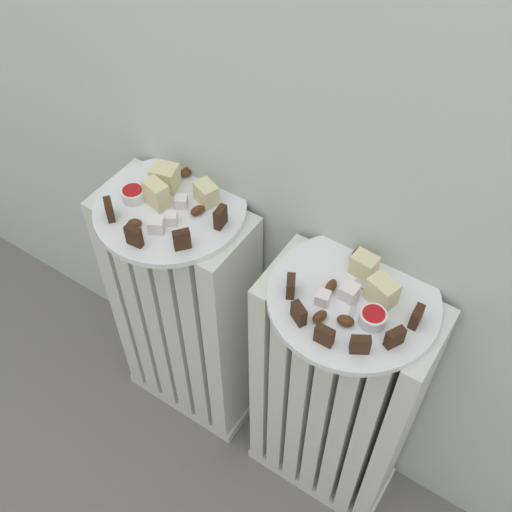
# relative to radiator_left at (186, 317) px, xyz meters

# --- Properties ---
(radiator_left) EXTENTS (0.31, 0.15, 0.65)m
(radiator_left) POSITION_rel_radiator_left_xyz_m (0.00, 0.00, 0.00)
(radiator_left) COLOR silver
(radiator_left) RESTS_ON ground_plane
(radiator_right) EXTENTS (0.31, 0.15, 0.65)m
(radiator_right) POSITION_rel_radiator_left_xyz_m (0.37, -0.00, 0.00)
(radiator_right) COLOR silver
(radiator_right) RESTS_ON ground_plane
(plate_left) EXTENTS (0.27, 0.27, 0.01)m
(plate_left) POSITION_rel_radiator_left_xyz_m (-0.00, 0.00, 0.33)
(plate_left) COLOR white
(plate_left) RESTS_ON radiator_left
(plate_right) EXTENTS (0.27, 0.27, 0.01)m
(plate_right) POSITION_rel_radiator_left_xyz_m (0.37, 0.00, 0.33)
(plate_right) COLOR white
(plate_right) RESTS_ON radiator_right
(dark_cake_slice_left_0) EXTENTS (0.03, 0.03, 0.04)m
(dark_cake_slice_left_0) POSITION_rel_radiator_left_xyz_m (-0.07, -0.08, 0.36)
(dark_cake_slice_left_0) COLOR #382114
(dark_cake_slice_left_0) RESTS_ON plate_left
(dark_cake_slice_left_1) EXTENTS (0.03, 0.01, 0.04)m
(dark_cake_slice_left_1) POSITION_rel_radiator_left_xyz_m (0.01, -0.10, 0.36)
(dark_cake_slice_left_1) COLOR #382114
(dark_cake_slice_left_1) RESTS_ON plate_left
(dark_cake_slice_left_2) EXTENTS (0.03, 0.03, 0.04)m
(dark_cake_slice_left_2) POSITION_rel_radiator_left_xyz_m (0.08, -0.07, 0.36)
(dark_cake_slice_left_2) COLOR #382114
(dark_cake_slice_left_2) RESTS_ON plate_left
(dark_cake_slice_left_3) EXTENTS (0.02, 0.03, 0.04)m
(dark_cake_slice_left_3) POSITION_rel_radiator_left_xyz_m (0.10, 0.01, 0.36)
(dark_cake_slice_left_3) COLOR #382114
(dark_cake_slice_left_3) RESTS_ON plate_left
(marble_cake_slice_left_0) EXTENTS (0.05, 0.04, 0.05)m
(marble_cake_slice_left_0) POSITION_rel_radiator_left_xyz_m (-0.02, -0.01, 0.36)
(marble_cake_slice_left_0) COLOR beige
(marble_cake_slice_left_0) RESTS_ON plate_left
(marble_cake_slice_left_1) EXTENTS (0.05, 0.05, 0.05)m
(marble_cake_slice_left_1) POSITION_rel_radiator_left_xyz_m (-0.04, 0.04, 0.36)
(marble_cake_slice_left_1) COLOR beige
(marble_cake_slice_left_1) RESTS_ON plate_left
(marble_cake_slice_left_2) EXTENTS (0.05, 0.04, 0.04)m
(marble_cake_slice_left_2) POSITION_rel_radiator_left_xyz_m (0.05, 0.05, 0.36)
(marble_cake_slice_left_2) COLOR beige
(marble_cake_slice_left_2) RESTS_ON plate_left
(turkish_delight_left_0) EXTENTS (0.03, 0.03, 0.02)m
(turkish_delight_left_0) POSITION_rel_radiator_left_xyz_m (0.02, 0.01, 0.35)
(turkish_delight_left_0) COLOR white
(turkish_delight_left_0) RESTS_ON plate_left
(turkish_delight_left_1) EXTENTS (0.03, 0.03, 0.02)m
(turkish_delight_left_1) POSITION_rel_radiator_left_xyz_m (0.03, -0.03, 0.35)
(turkish_delight_left_1) COLOR white
(turkish_delight_left_1) RESTS_ON plate_left
(turkish_delight_left_2) EXTENTS (0.03, 0.03, 0.03)m
(turkish_delight_left_2) POSITION_rel_radiator_left_xyz_m (0.02, -0.06, 0.35)
(turkish_delight_left_2) COLOR white
(turkish_delight_left_2) RESTS_ON plate_left
(medjool_date_left_0) EXTENTS (0.03, 0.03, 0.01)m
(medjool_date_left_0) POSITION_rel_radiator_left_xyz_m (-0.02, -0.07, 0.35)
(medjool_date_left_0) COLOR #4C2814
(medjool_date_left_0) RESTS_ON plate_left
(medjool_date_left_1) EXTENTS (0.02, 0.03, 0.01)m
(medjool_date_left_1) POSITION_rel_radiator_left_xyz_m (-0.03, 0.08, 0.35)
(medjool_date_left_1) COLOR #4C2814
(medjool_date_left_1) RESTS_ON plate_left
(medjool_date_left_2) EXTENTS (0.02, 0.03, 0.02)m
(medjool_date_left_2) POSITION_rel_radiator_left_xyz_m (0.05, 0.01, 0.35)
(medjool_date_left_2) COLOR #4C2814
(medjool_date_left_2) RESTS_ON plate_left
(jam_bowl_left) EXTENTS (0.04, 0.04, 0.02)m
(jam_bowl_left) POSITION_rel_radiator_left_xyz_m (-0.07, -0.02, 0.35)
(jam_bowl_left) COLOR white
(jam_bowl_left) RESTS_ON plate_left
(dark_cake_slice_right_0) EXTENTS (0.03, 0.03, 0.03)m
(dark_cake_slice_right_0) POSITION_rel_radiator_left_xyz_m (0.28, -0.05, 0.36)
(dark_cake_slice_right_0) COLOR #382114
(dark_cake_slice_right_0) RESTS_ON plate_right
(dark_cake_slice_right_1) EXTENTS (0.03, 0.03, 0.03)m
(dark_cake_slice_right_1) POSITION_rel_radiator_left_xyz_m (0.32, -0.09, 0.36)
(dark_cake_slice_right_1) COLOR #382114
(dark_cake_slice_right_1) RESTS_ON plate_right
(dark_cake_slice_right_2) EXTENTS (0.03, 0.01, 0.03)m
(dark_cake_slice_right_2) POSITION_rel_radiator_left_xyz_m (0.37, -0.10, 0.36)
(dark_cake_slice_right_2) COLOR #382114
(dark_cake_slice_right_2) RESTS_ON plate_right
(dark_cake_slice_right_3) EXTENTS (0.03, 0.03, 0.03)m
(dark_cake_slice_right_3) POSITION_rel_radiator_left_xyz_m (0.42, -0.08, 0.36)
(dark_cake_slice_right_3) COLOR #382114
(dark_cake_slice_right_3) RESTS_ON plate_right
(dark_cake_slice_right_4) EXTENTS (0.02, 0.03, 0.03)m
(dark_cake_slice_right_4) POSITION_rel_radiator_left_xyz_m (0.45, -0.05, 0.36)
(dark_cake_slice_right_4) COLOR #382114
(dark_cake_slice_right_4) RESTS_ON plate_right
(dark_cake_slice_right_5) EXTENTS (0.01, 0.03, 0.03)m
(dark_cake_slice_right_5) POSITION_rel_radiator_left_xyz_m (0.46, 0.01, 0.36)
(dark_cake_slice_right_5) COLOR #382114
(dark_cake_slice_right_5) RESTS_ON plate_right
(marble_cake_slice_right_0) EXTENTS (0.04, 0.03, 0.04)m
(marble_cake_slice_right_0) POSITION_rel_radiator_left_xyz_m (0.36, 0.05, 0.36)
(marble_cake_slice_right_0) COLOR beige
(marble_cake_slice_right_0) RESTS_ON plate_right
(marble_cake_slice_right_1) EXTENTS (0.05, 0.04, 0.04)m
(marble_cake_slice_right_1) POSITION_rel_radiator_left_xyz_m (0.40, 0.02, 0.36)
(marble_cake_slice_right_1) COLOR beige
(marble_cake_slice_right_1) RESTS_ON plate_right
(turkish_delight_right_0) EXTENTS (0.03, 0.03, 0.03)m
(turkish_delight_right_0) POSITION_rel_radiator_left_xyz_m (0.36, -0.01, 0.35)
(turkish_delight_right_0) COLOR white
(turkish_delight_right_0) RESTS_ON plate_right
(turkish_delight_right_1) EXTENTS (0.02, 0.02, 0.02)m
(turkish_delight_right_1) POSITION_rel_radiator_left_xyz_m (0.33, -0.04, 0.35)
(turkish_delight_right_1) COLOR white
(turkish_delight_right_1) RESTS_ON plate_right
(medjool_date_right_0) EXTENTS (0.03, 0.02, 0.01)m
(medjool_date_right_0) POSITION_rel_radiator_left_xyz_m (0.38, -0.05, 0.35)
(medjool_date_right_0) COLOR #4C2814
(medjool_date_right_0) RESTS_ON plate_right
(medjool_date_right_1) EXTENTS (0.02, 0.03, 0.02)m
(medjool_date_right_1) POSITION_rel_radiator_left_xyz_m (0.34, -0.07, 0.35)
(medjool_date_right_1) COLOR #4C2814
(medjool_date_right_1) RESTS_ON plate_right
(medjool_date_right_2) EXTENTS (0.02, 0.03, 0.01)m
(medjool_date_right_2) POSITION_rel_radiator_left_xyz_m (0.33, -0.01, 0.35)
(medjool_date_right_2) COLOR #4C2814
(medjool_date_right_2) RESTS_ON plate_right
(medjool_date_right_3) EXTENTS (0.01, 0.03, 0.02)m
(medjool_date_right_3) POSITION_rel_radiator_left_xyz_m (0.33, 0.07, 0.35)
(medjool_date_right_3) COLOR #4C2814
(medjool_date_right_3) RESTS_ON plate_right
(jam_bowl_right) EXTENTS (0.04, 0.04, 0.02)m
(jam_bowl_right) POSITION_rel_radiator_left_xyz_m (0.41, -0.03, 0.35)
(jam_bowl_right) COLOR white
(jam_bowl_right) RESTS_ON plate_right
(fork) EXTENTS (0.04, 0.09, 0.00)m
(fork) POSITION_rel_radiator_left_xyz_m (0.37, 0.00, 0.34)
(fork) COLOR #B7B7BC
(fork) RESTS_ON plate_right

